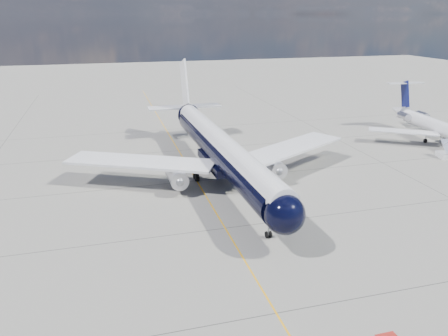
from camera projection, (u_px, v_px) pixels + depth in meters
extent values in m
plane|color=gray|center=(190.00, 169.00, 66.12)|extent=(320.00, 320.00, 0.00)
cube|color=#EB9F0C|center=(197.00, 181.00, 61.58)|extent=(0.16, 160.00, 0.01)
cylinder|color=black|center=(222.00, 151.00, 60.01)|extent=(4.94, 39.77, 3.97)
sphere|color=black|center=(285.00, 214.00, 41.15)|extent=(4.06, 4.06, 3.97)
cone|color=black|center=(185.00, 111.00, 81.95)|extent=(4.15, 7.41, 3.97)
cylinder|color=white|center=(222.00, 144.00, 59.68)|extent=(4.12, 41.84, 3.10)
cube|color=black|center=(286.00, 210.00, 40.77)|extent=(2.54, 1.31, 0.57)
cube|color=white|center=(141.00, 162.00, 58.74)|extent=(20.27, 13.65, 0.33)
cube|color=white|center=(290.00, 148.00, 64.72)|extent=(20.03, 14.39, 0.33)
cube|color=black|center=(222.00, 161.00, 60.49)|extent=(4.64, 10.55, 1.04)
cylinder|color=silver|center=(177.00, 176.00, 56.98)|extent=(2.46, 4.86, 2.34)
cylinder|color=silver|center=(273.00, 166.00, 60.68)|extent=(2.46, 4.86, 2.34)
sphere|color=gray|center=(180.00, 182.00, 55.00)|extent=(1.18, 1.18, 1.15)
sphere|color=gray|center=(279.00, 171.00, 58.70)|extent=(1.18, 1.18, 1.15)
cube|color=white|center=(176.00, 170.00, 56.91)|extent=(0.31, 3.35, 1.15)
cube|color=white|center=(272.00, 160.00, 60.61)|extent=(0.31, 3.35, 1.15)
cube|color=white|center=(184.00, 83.00, 79.71)|extent=(0.50, 6.63, 8.90)
cube|color=white|center=(185.00, 107.00, 81.67)|extent=(13.66, 3.67, 0.23)
cylinder|color=gray|center=(269.00, 227.00, 45.48)|extent=(0.19, 0.19, 2.19)
cylinder|color=black|center=(267.00, 235.00, 45.73)|extent=(0.21, 0.74, 0.73)
cylinder|color=black|center=(270.00, 234.00, 45.85)|extent=(0.21, 0.74, 0.73)
cylinder|color=gray|center=(196.00, 170.00, 61.50)|extent=(0.28, 0.28, 1.98)
cylinder|color=gray|center=(241.00, 166.00, 63.32)|extent=(0.28, 0.28, 1.98)
cylinder|color=black|center=(197.00, 177.00, 61.26)|extent=(0.50, 1.16, 1.15)
cylinder|color=black|center=(195.00, 175.00, 62.30)|extent=(0.50, 1.16, 1.15)
cylinder|color=black|center=(242.00, 173.00, 63.08)|extent=(0.50, 1.16, 1.15)
cylinder|color=black|center=(239.00, 170.00, 64.12)|extent=(0.50, 1.16, 1.15)
cylinder|color=white|center=(440.00, 128.00, 78.21)|extent=(4.50, 20.90, 2.55)
cone|color=white|center=(399.00, 110.00, 90.79)|extent=(2.98, 4.94, 2.55)
cube|color=white|center=(403.00, 131.00, 78.20)|extent=(11.50, 9.02, 0.21)
cylinder|color=silver|center=(404.00, 116.00, 85.65)|extent=(1.69, 3.14, 1.42)
cylinder|color=silver|center=(422.00, 115.00, 86.30)|extent=(1.69, 3.14, 1.42)
cube|color=white|center=(406.00, 116.00, 85.73)|extent=(1.08, 1.59, 0.17)
cube|color=white|center=(420.00, 115.00, 86.22)|extent=(1.08, 1.59, 0.17)
cube|color=#0A0F49|center=(405.00, 95.00, 88.30)|extent=(0.60, 3.97, 5.78)
cube|color=white|center=(405.00, 83.00, 88.07)|extent=(7.69, 2.59, 0.15)
cylinder|color=gray|center=(426.00, 138.00, 79.46)|extent=(0.21, 0.21, 1.60)
cylinder|color=gray|center=(444.00, 137.00, 80.07)|extent=(0.21, 0.21, 1.60)
cylinder|color=black|center=(425.00, 141.00, 79.62)|extent=(0.38, 0.82, 0.79)
cylinder|color=black|center=(444.00, 140.00, 80.24)|extent=(0.38, 0.82, 0.79)
cube|color=white|center=(445.00, 155.00, 71.45)|extent=(2.83, 3.22, 0.82)
cube|color=silver|center=(447.00, 146.00, 70.95)|extent=(1.83, 2.84, 1.89)
cylinder|color=gray|center=(444.00, 145.00, 70.88)|extent=(0.75, 2.51, 1.84)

